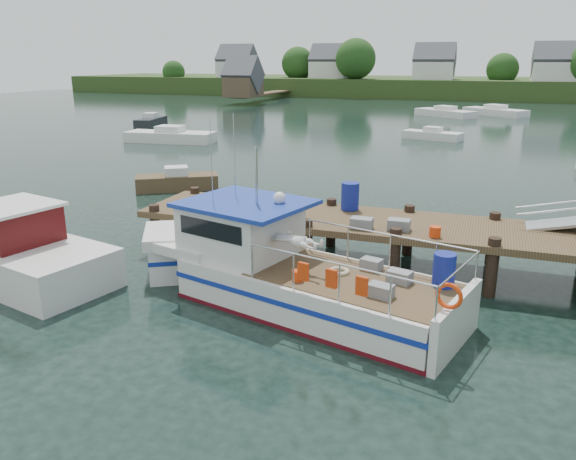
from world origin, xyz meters
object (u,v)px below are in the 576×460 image
(lobster_boat, at_px, (278,269))
(moored_b, at_px, (432,135))
(moored_rowboat, at_px, (177,181))
(moored_a, at_px, (171,136))
(moored_far, at_px, (495,111))
(moored_d, at_px, (445,113))
(moored_e, at_px, (151,121))

(lobster_boat, height_order, moored_b, lobster_boat)
(lobster_boat, xyz_separation_m, moored_rowboat, (-8.99, 10.29, -0.43))
(lobster_boat, bearing_deg, moored_b, 104.16)
(moored_b, bearing_deg, moored_a, -174.69)
(lobster_boat, xyz_separation_m, moored_a, (-17.61, 24.06, -0.39))
(moored_a, bearing_deg, moored_rowboat, -44.38)
(moored_far, bearing_deg, moored_d, -127.85)
(moored_a, xyz_separation_m, moored_d, (17.59, 26.85, -0.03))
(moored_far, relative_size, moored_d, 1.04)
(moored_far, height_order, moored_e, moored_e)
(moored_far, xyz_separation_m, moored_a, (-22.66, -29.89, 0.01))
(moored_e, bearing_deg, moored_d, 15.73)
(moored_far, xyz_separation_m, moored_d, (-5.07, -3.04, -0.02))
(moored_a, relative_size, moored_d, 1.00)
(moored_rowboat, bearing_deg, lobster_boat, -51.12)
(moored_b, xyz_separation_m, moored_d, (-0.62, 18.90, 0.06))
(moored_b, distance_m, moored_e, 25.22)
(moored_b, bearing_deg, moored_rowboat, -132.10)
(lobster_boat, bearing_deg, moored_rowboat, 146.39)
(moored_rowboat, height_order, moored_d, moored_d)
(moored_far, bearing_deg, moored_e, -122.65)
(moored_a, height_order, moored_b, moored_a)
(lobster_boat, distance_m, moored_b, 32.01)
(lobster_boat, relative_size, moored_e, 2.02)
(moored_e, bearing_deg, lobster_boat, -74.07)
(moored_far, relative_size, moored_b, 1.51)
(moored_d, distance_m, moored_e, 30.85)
(moored_rowboat, bearing_deg, moored_far, 69.89)
(moored_d, height_order, moored_e, moored_e)
(moored_a, distance_m, moored_d, 32.10)
(moored_b, bearing_deg, moored_d, 73.60)
(lobster_boat, height_order, moored_e, lobster_boat)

